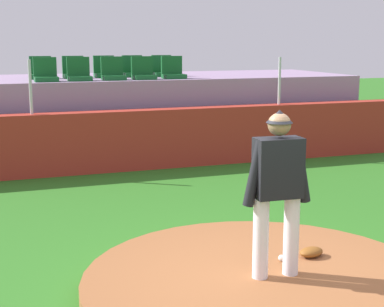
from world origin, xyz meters
name	(u,v)px	position (x,y,z in m)	size (l,w,h in m)	color
ground_plane	(262,294)	(0.00, 0.00, 0.00)	(60.00, 60.00, 0.00)	#2B6C1E
pitchers_mound	(262,285)	(0.00, 0.00, 0.10)	(3.79, 3.79, 0.20)	brown
pitcher	(278,182)	(0.13, -0.03, 1.21)	(0.75, 0.28, 1.75)	white
baseball	(282,258)	(0.38, 0.31, 0.24)	(0.07, 0.07, 0.07)	white
fielding_glove	(311,252)	(0.77, 0.32, 0.25)	(0.30, 0.20, 0.11)	brown
brick_barrier	(125,140)	(0.00, 6.38, 0.61)	(12.96, 0.40, 1.23)	#A52D22
fence_post_left	(30,87)	(-1.81, 6.38, 1.75)	(0.06, 0.06, 1.04)	silver
fence_post_right	(279,81)	(3.50, 6.38, 1.75)	(0.06, 0.06, 1.04)	silver
bleacher_platform	(103,114)	(0.00, 8.64, 0.89)	(11.98, 3.37, 1.78)	#987C9F
stadium_chair_0	(46,74)	(-1.42, 7.45, 1.93)	(0.48, 0.44, 0.50)	#145524
stadium_chair_1	(79,73)	(-0.72, 7.46, 1.93)	(0.48, 0.44, 0.50)	#145524
stadium_chair_2	(113,73)	(0.02, 7.47, 1.93)	(0.48, 0.44, 0.50)	#145524
stadium_chair_3	(143,72)	(0.69, 7.45, 1.93)	(0.48, 0.44, 0.50)	#145524
stadium_chair_4	(173,71)	(1.40, 7.50, 1.93)	(0.48, 0.44, 0.50)	#145524
stadium_chair_5	(41,72)	(-1.43, 8.39, 1.93)	(0.48, 0.44, 0.50)	#145524
stadium_chair_6	(74,71)	(-0.71, 8.36, 1.93)	(0.48, 0.44, 0.50)	#145524
stadium_chair_7	(105,71)	(0.01, 8.39, 1.93)	(0.48, 0.44, 0.50)	#145524
stadium_chair_8	(133,70)	(0.69, 8.41, 1.93)	(0.48, 0.44, 0.50)	#145524
stadium_chair_9	(163,70)	(1.40, 8.35, 1.93)	(0.48, 0.44, 0.50)	#145524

